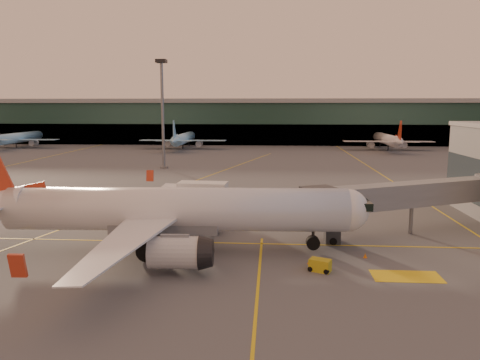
{
  "coord_description": "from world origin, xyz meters",
  "views": [
    {
      "loc": [
        6.07,
        -44.3,
        14.88
      ],
      "look_at": [
        1.76,
        17.71,
        5.0
      ],
      "focal_mm": 35.0,
      "sensor_mm": 36.0,
      "label": 1
    }
  ],
  "objects": [
    {
      "name": "jet_bridge",
      "position": [
        23.77,
        11.09,
        4.42
      ],
      "size": [
        27.23,
        15.16,
        6.24
      ],
      "color": "slate",
      "rests_on": "ground"
    },
    {
      "name": "mast_west_near",
      "position": [
        -20.0,
        66.0,
        14.86
      ],
      "size": [
        2.4,
        2.4,
        25.6
      ],
      "color": "slate",
      "rests_on": "ground"
    },
    {
      "name": "gpu_cart",
      "position": [
        10.51,
        -3.2,
        0.55
      ],
      "size": [
        2.23,
        1.84,
        1.13
      ],
      "rotation": [
        0.0,
        0.0,
        -0.42
      ],
      "color": "gold",
      "rests_on": "ground"
    },
    {
      "name": "terminal",
      "position": [
        0.0,
        141.79,
        8.76
      ],
      "size": [
        400.0,
        20.0,
        17.6
      ],
      "color": "#19382D",
      "rests_on": "ground"
    },
    {
      "name": "taxi_markings",
      "position": [
        -7.32,
        44.49,
        0.01
      ],
      "size": [
        100.12,
        173.0,
        0.01
      ],
      "color": "yellow",
      "rests_on": "ground"
    },
    {
      "name": "catering_truck",
      "position": [
        -2.94,
        15.65,
        2.82
      ],
      "size": [
        6.58,
        3.32,
        4.97
      ],
      "rotation": [
        0.0,
        0.0,
        -0.07
      ],
      "color": "#AC182B",
      "rests_on": "ground"
    },
    {
      "name": "cone_fwd",
      "position": [
        9.73,
        -1.29,
        0.29
      ],
      "size": [
        0.48,
        0.48,
        0.61
      ],
      "color": "orange",
      "rests_on": "ground"
    },
    {
      "name": "cone_wing_left",
      "position": [
        -5.53,
        19.8,
        0.31
      ],
      "size": [
        0.5,
        0.5,
        0.64
      ],
      "color": "orange",
      "rests_on": "ground"
    },
    {
      "name": "main_airplane",
      "position": [
        -5.05,
        1.83,
        4.2
      ],
      "size": [
        42.86,
        38.57,
        12.94
      ],
      "rotation": [
        0.0,
        0.0,
        0.04
      ],
      "color": "white",
      "rests_on": "ground"
    },
    {
      "name": "cone_nose",
      "position": [
        15.36,
        0.93,
        0.23
      ],
      "size": [
        0.38,
        0.38,
        0.49
      ],
      "color": "orange",
      "rests_on": "ground"
    },
    {
      "name": "distant_aircraft_row",
      "position": [
        -21.0,
        118.0,
        0.0
      ],
      "size": [
        290.0,
        34.0,
        13.0
      ],
      "color": "#95D3FA",
      "rests_on": "ground"
    },
    {
      "name": "ground",
      "position": [
        0.0,
        0.0,
        0.0
      ],
      "size": [
        600.0,
        600.0,
        0.0
      ],
      "primitive_type": "plane",
      "color": "#4C4F54",
      "rests_on": "ground"
    }
  ]
}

